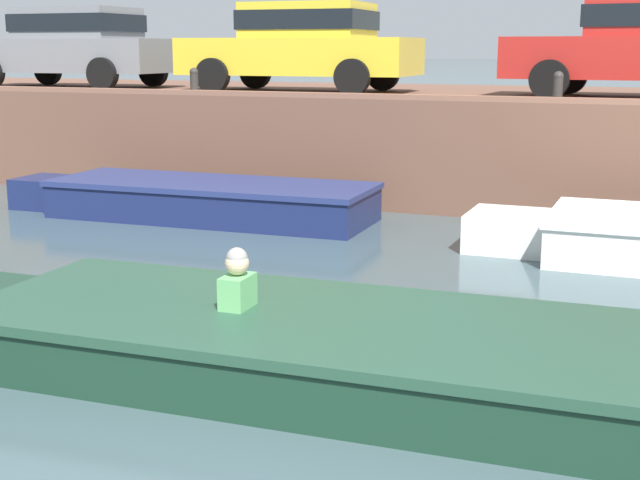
{
  "coord_description": "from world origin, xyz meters",
  "views": [
    {
      "loc": [
        2.24,
        -2.26,
        2.5
      ],
      "look_at": [
        -0.21,
        3.77,
        1.1
      ],
      "focal_mm": 50.0,
      "sensor_mm": 36.0,
      "label": 1
    }
  ],
  "objects_px": {
    "motorboat_passing": "(309,346)",
    "car_leftmost_grey": "(74,44)",
    "mooring_bollard_mid": "(558,86)",
    "mooring_bollard_west": "(194,80)",
    "car_left_inner_yellow": "(303,43)",
    "boat_moored_west_navy": "(197,199)"
  },
  "relations": [
    {
      "from": "car_left_inner_yellow",
      "to": "mooring_bollard_west",
      "type": "height_order",
      "value": "car_left_inner_yellow"
    },
    {
      "from": "boat_moored_west_navy",
      "to": "mooring_bollard_west",
      "type": "relative_size",
      "value": 13.12
    },
    {
      "from": "motorboat_passing",
      "to": "car_left_inner_yellow",
      "type": "bearing_deg",
      "value": 113.38
    },
    {
      "from": "motorboat_passing",
      "to": "mooring_bollard_mid",
      "type": "height_order",
      "value": "mooring_bollard_mid"
    },
    {
      "from": "car_leftmost_grey",
      "to": "mooring_bollard_west",
      "type": "xyz_separation_m",
      "value": [
        3.6,
        -1.57,
        -0.61
      ]
    },
    {
      "from": "motorboat_passing",
      "to": "mooring_bollard_west",
      "type": "xyz_separation_m",
      "value": [
        -5.14,
        7.26,
        1.72
      ]
    },
    {
      "from": "mooring_bollard_west",
      "to": "mooring_bollard_mid",
      "type": "distance_m",
      "value": 5.98
    },
    {
      "from": "car_left_inner_yellow",
      "to": "mooring_bollard_west",
      "type": "xyz_separation_m",
      "value": [
        -1.33,
        -1.57,
        -0.61
      ]
    },
    {
      "from": "motorboat_passing",
      "to": "mooring_bollard_west",
      "type": "relative_size",
      "value": 16.51
    },
    {
      "from": "boat_moored_west_navy",
      "to": "mooring_bollard_mid",
      "type": "distance_m",
      "value": 5.54
    },
    {
      "from": "motorboat_passing",
      "to": "mooring_bollard_mid",
      "type": "xyz_separation_m",
      "value": [
        0.84,
        7.26,
        1.72
      ]
    },
    {
      "from": "car_leftmost_grey",
      "to": "mooring_bollard_west",
      "type": "relative_size",
      "value": 9.48
    },
    {
      "from": "motorboat_passing",
      "to": "car_leftmost_grey",
      "type": "xyz_separation_m",
      "value": [
        -8.74,
        8.83,
        2.33
      ]
    },
    {
      "from": "motorboat_passing",
      "to": "mooring_bollard_west",
      "type": "distance_m",
      "value": 9.06
    },
    {
      "from": "motorboat_passing",
      "to": "mooring_bollard_mid",
      "type": "bearing_deg",
      "value": 83.44
    },
    {
      "from": "mooring_bollard_west",
      "to": "mooring_bollard_mid",
      "type": "relative_size",
      "value": 1.0
    },
    {
      "from": "mooring_bollard_west",
      "to": "mooring_bollard_mid",
      "type": "bearing_deg",
      "value": 0.0
    },
    {
      "from": "mooring_bollard_mid",
      "to": "motorboat_passing",
      "type": "bearing_deg",
      "value": -96.56
    },
    {
      "from": "car_leftmost_grey",
      "to": "car_left_inner_yellow",
      "type": "distance_m",
      "value": 4.92
    },
    {
      "from": "mooring_bollard_mid",
      "to": "mooring_bollard_west",
      "type": "bearing_deg",
      "value": 180.0
    },
    {
      "from": "motorboat_passing",
      "to": "car_left_inner_yellow",
      "type": "xyz_separation_m",
      "value": [
        -3.82,
        8.83,
        2.33
      ]
    },
    {
      "from": "car_leftmost_grey",
      "to": "mooring_bollard_mid",
      "type": "relative_size",
      "value": 9.48
    }
  ]
}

